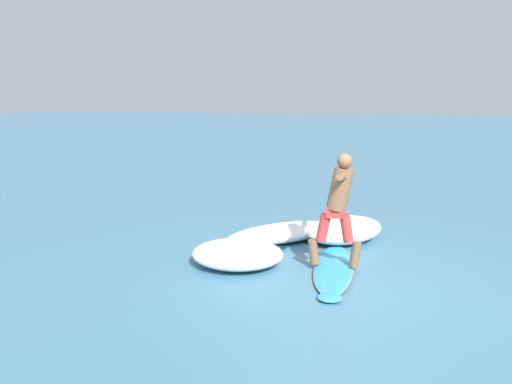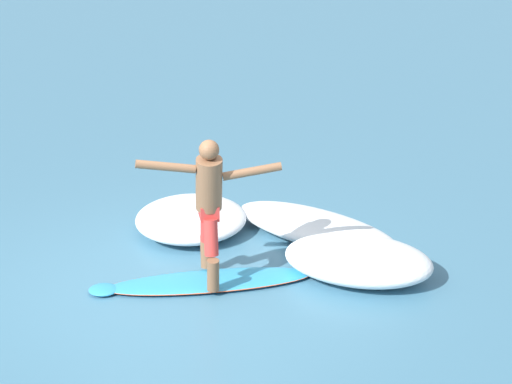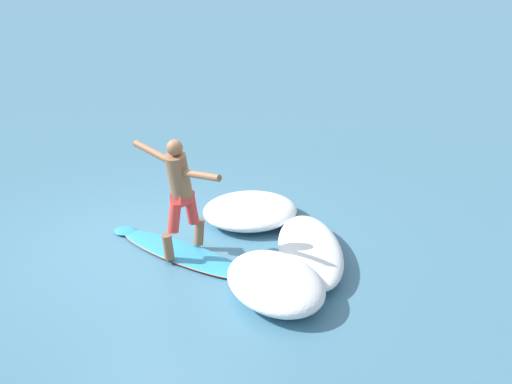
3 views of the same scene
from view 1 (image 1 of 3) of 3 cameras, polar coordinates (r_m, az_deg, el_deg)
ground_plane at (r=6.99m, az=8.98°, el=-10.01°), size 200.00×200.00×0.00m
surfboard at (r=7.37m, az=8.87°, el=-8.63°), size 2.49×1.09×0.20m
surfer at (r=7.16m, az=9.45°, el=-1.06°), size 1.52×0.78×1.64m
wave_foam_at_tail at (r=7.54m, az=-2.13°, el=-7.05°), size 1.57×1.63×0.33m
wave_foam_at_nose at (r=8.93m, az=10.07°, el=-4.24°), size 1.92×1.58×0.39m
wave_foam_beside at (r=8.81m, az=3.10°, el=-4.66°), size 2.29×1.95×0.29m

